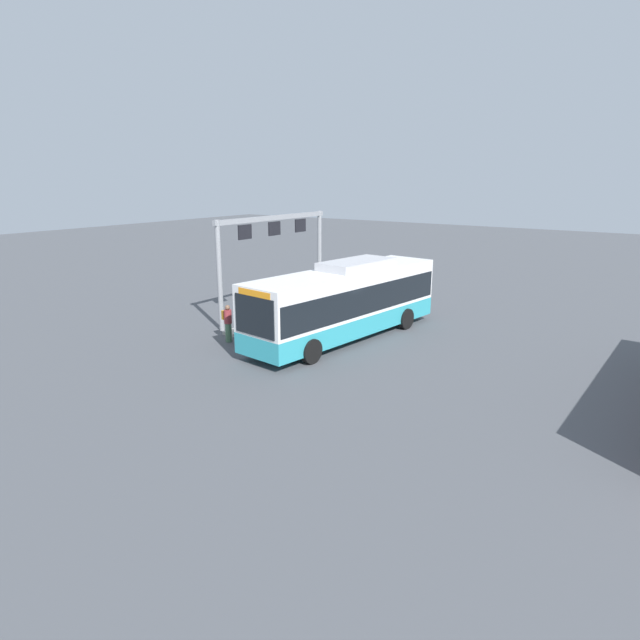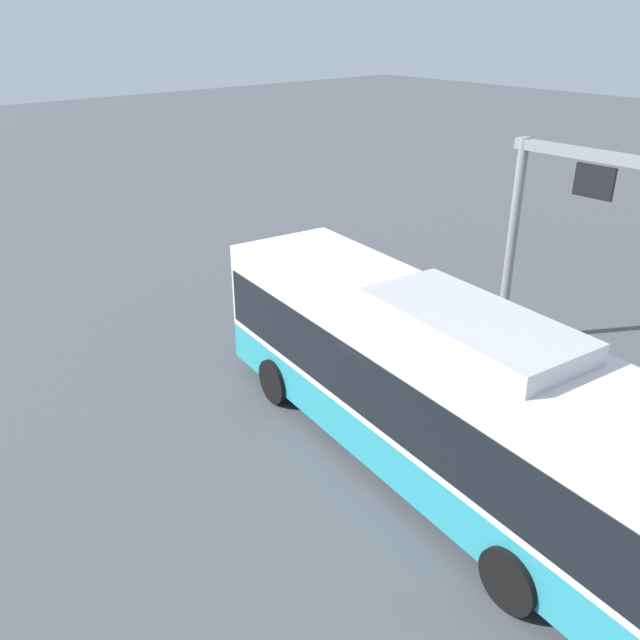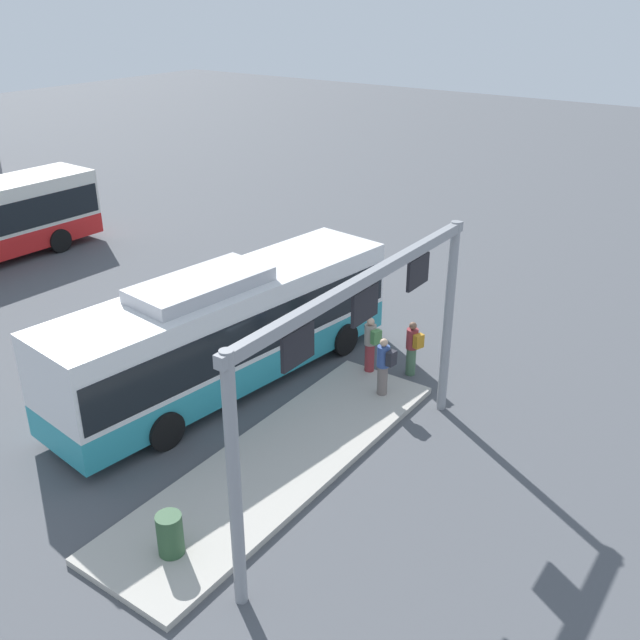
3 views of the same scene
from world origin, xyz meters
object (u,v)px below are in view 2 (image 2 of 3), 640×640
Objects in this scene: person_waiting_mid at (427,325)px; bus_main at (432,382)px; person_boarding at (483,326)px; person_waiting_near at (429,311)px.

bus_main is at bearing 60.88° from person_waiting_mid.
bus_main is 4.41m from person_boarding.
person_waiting_mid is (2.67, -2.99, -0.76)m from bus_main.
person_boarding is 1.00× the size of person_waiting_near.
person_boarding is at bearing -59.07° from bus_main.
person_waiting_mid is at bearing -41.33° from bus_main.
person_waiting_near is (3.42, -3.95, -0.92)m from bus_main.
bus_main is at bearing 29.13° from person_boarding.
bus_main reaches higher than person_boarding.
bus_main is 6.55× the size of person_waiting_mid.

